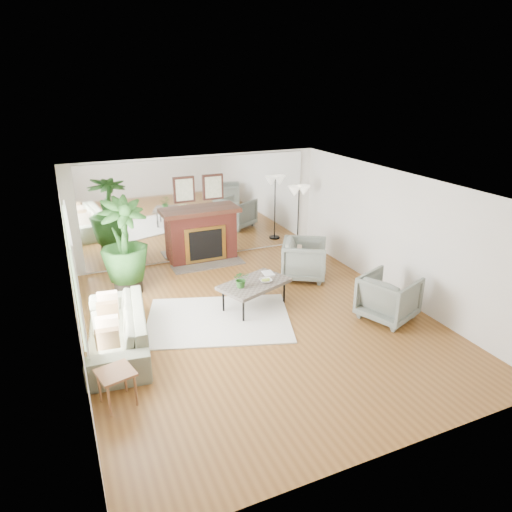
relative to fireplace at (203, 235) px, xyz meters
name	(u,v)px	position (x,y,z in m)	size (l,w,h in m)	color
ground	(258,321)	(0.00, -3.26, -0.66)	(7.00, 7.00, 0.00)	brown
wall_left	(74,287)	(-2.99, -3.26, 0.59)	(0.02, 7.00, 2.50)	white
wall_right	(397,235)	(2.99, -3.26, 0.59)	(0.02, 7.00, 2.50)	white
wall_back	(199,209)	(0.00, 0.23, 0.59)	(6.00, 0.02, 2.50)	white
mirror_panel	(199,209)	(0.00, 0.21, 0.59)	(5.40, 0.04, 2.40)	silver
window_panel	(74,271)	(-2.96, -2.86, 0.69)	(0.04, 2.40, 1.50)	#B2E09E
fireplace	(203,235)	(0.00, 0.00, 0.00)	(1.85, 0.83, 2.05)	maroon
area_rug	(219,320)	(-0.65, -2.94, -0.65)	(2.58, 1.84, 0.03)	white
coffee_table	(254,285)	(0.15, -2.73, -0.18)	(1.50, 1.19, 0.53)	#61584C
sofa	(117,329)	(-2.45, -3.13, -0.32)	(2.33, 0.91, 0.68)	gray
armchair_back	(304,259)	(1.73, -1.86, -0.23)	(0.92, 0.95, 0.87)	gray
armchair_front	(389,297)	(2.23, -4.09, -0.24)	(0.89, 0.92, 0.84)	gray
side_table	(116,377)	(-2.65, -4.57, -0.23)	(0.55, 0.55, 0.51)	brown
potted_ficus	(124,244)	(-1.96, -1.05, 0.40)	(1.12, 1.12, 1.98)	#29251E
floor_lamp	(299,196)	(2.31, -0.47, 0.82)	(0.56, 0.31, 1.73)	black
tabletop_plant	(241,279)	(-0.15, -2.82, 0.03)	(0.29, 0.25, 0.33)	#2D5F23
fruit_bowl	(266,281)	(0.36, -2.80, -0.10)	(0.23, 0.23, 0.06)	brown
book	(263,274)	(0.46, -2.45, -0.12)	(0.21, 0.28, 0.02)	brown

